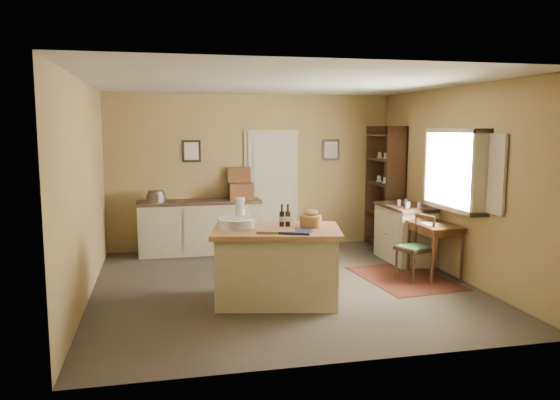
# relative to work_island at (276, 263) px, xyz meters

# --- Properties ---
(ground) EXTENTS (5.00, 5.00, 0.00)m
(ground) POSITION_rel_work_island_xyz_m (0.24, 0.63, -0.48)
(ground) COLOR #50473D
(ground) RESTS_ON ground
(wall_back) EXTENTS (5.00, 0.10, 2.70)m
(wall_back) POSITION_rel_work_island_xyz_m (0.24, 3.13, 0.87)
(wall_back) COLOR #997E4C
(wall_back) RESTS_ON ground
(wall_front) EXTENTS (5.00, 0.10, 2.70)m
(wall_front) POSITION_rel_work_island_xyz_m (0.24, -1.87, 0.87)
(wall_front) COLOR #997E4C
(wall_front) RESTS_ON ground
(wall_left) EXTENTS (0.10, 5.00, 2.70)m
(wall_left) POSITION_rel_work_island_xyz_m (-2.26, 0.63, 0.87)
(wall_left) COLOR #997E4C
(wall_left) RESTS_ON ground
(wall_right) EXTENTS (0.10, 5.00, 2.70)m
(wall_right) POSITION_rel_work_island_xyz_m (2.74, 0.63, 0.87)
(wall_right) COLOR #997E4C
(wall_right) RESTS_ON ground
(ceiling) EXTENTS (5.00, 5.00, 0.00)m
(ceiling) POSITION_rel_work_island_xyz_m (0.24, 0.63, 2.22)
(ceiling) COLOR silver
(ceiling) RESTS_ON wall_back
(door) EXTENTS (0.97, 0.06, 2.11)m
(door) POSITION_rel_work_island_xyz_m (0.59, 3.10, 0.57)
(door) COLOR beige
(door) RESTS_ON ground
(framed_prints) EXTENTS (2.82, 0.02, 0.38)m
(framed_prints) POSITION_rel_work_island_xyz_m (0.44, 3.11, 1.24)
(framed_prints) COLOR black
(framed_prints) RESTS_ON ground
(window) EXTENTS (0.25, 1.99, 1.12)m
(window) POSITION_rel_work_island_xyz_m (2.66, 0.43, 1.07)
(window) COLOR beige
(window) RESTS_ON ground
(work_island) EXTENTS (1.71, 1.30, 1.20)m
(work_island) POSITION_rel_work_island_xyz_m (0.00, 0.00, 0.00)
(work_island) COLOR beige
(work_island) RESTS_ON ground
(sideboard) EXTENTS (2.06, 0.59, 1.18)m
(sideboard) POSITION_rel_work_island_xyz_m (-0.70, 2.83, -0.00)
(sideboard) COLOR beige
(sideboard) RESTS_ON ground
(rug) EXTENTS (1.25, 1.70, 0.01)m
(rug) POSITION_rel_work_island_xyz_m (1.99, 0.60, -0.48)
(rug) COLOR #481F12
(rug) RESTS_ON ground
(writing_desk) EXTENTS (0.50, 0.83, 0.82)m
(writing_desk) POSITION_rel_work_island_xyz_m (2.44, 0.60, 0.18)
(writing_desk) COLOR #371D0F
(writing_desk) RESTS_ON ground
(desk_chair) EXTENTS (0.52, 0.52, 0.89)m
(desk_chair) POSITION_rel_work_island_xyz_m (2.08, 0.50, -0.04)
(desk_chair) COLOR black
(desk_chair) RESTS_ON ground
(right_cabinet) EXTENTS (0.62, 1.12, 0.99)m
(right_cabinet) POSITION_rel_work_island_xyz_m (2.44, 1.56, -0.02)
(right_cabinet) COLOR beige
(right_cabinet) RESTS_ON ground
(shelving_unit) EXTENTS (0.36, 0.97, 2.15)m
(shelving_unit) POSITION_rel_work_island_xyz_m (2.60, 2.63, 0.59)
(shelving_unit) COLOR black
(shelving_unit) RESTS_ON ground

